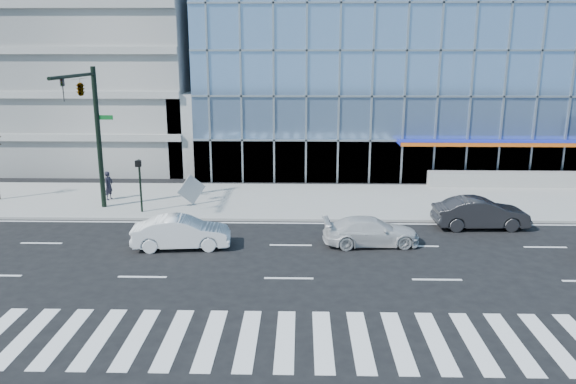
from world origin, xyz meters
name	(u,v)px	position (x,y,z in m)	size (l,w,h in m)	color
ground	(291,245)	(0.00, 0.00, 0.00)	(160.00, 160.00, 0.00)	black
sidewalk	(293,200)	(0.00, 8.00, 0.07)	(120.00, 8.00, 0.15)	gray
theatre_building	(454,68)	(14.00, 26.00, 7.50)	(42.00, 26.00, 15.00)	#7092BC
parking_garage	(72,39)	(-20.00, 26.00, 10.00)	(24.00, 24.00, 20.00)	gray
ramp_block	(218,130)	(-6.00, 18.00, 3.00)	(6.00, 8.00, 6.00)	gray
traffic_signal	(86,105)	(-11.00, 4.57, 6.16)	(1.14, 5.74, 8.00)	black
ped_signal_post	(140,178)	(-8.50, 4.94, 2.14)	(0.30, 0.33, 3.00)	black
white_suv	(371,231)	(3.81, 0.19, 0.66)	(1.85, 4.55, 1.32)	silver
white_sedan	(181,232)	(-5.10, -0.44, 0.75)	(1.58, 4.53, 1.49)	white
dark_sedan	(481,213)	(9.81, 2.94, 0.79)	(1.68, 4.81, 1.58)	black
pedestrian	(109,186)	(-11.22, 7.64, 1.02)	(0.64, 0.42, 1.75)	black
tilted_panel	(192,189)	(-5.96, 6.58, 1.07)	(1.30, 0.06, 1.30)	#A8A8A8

